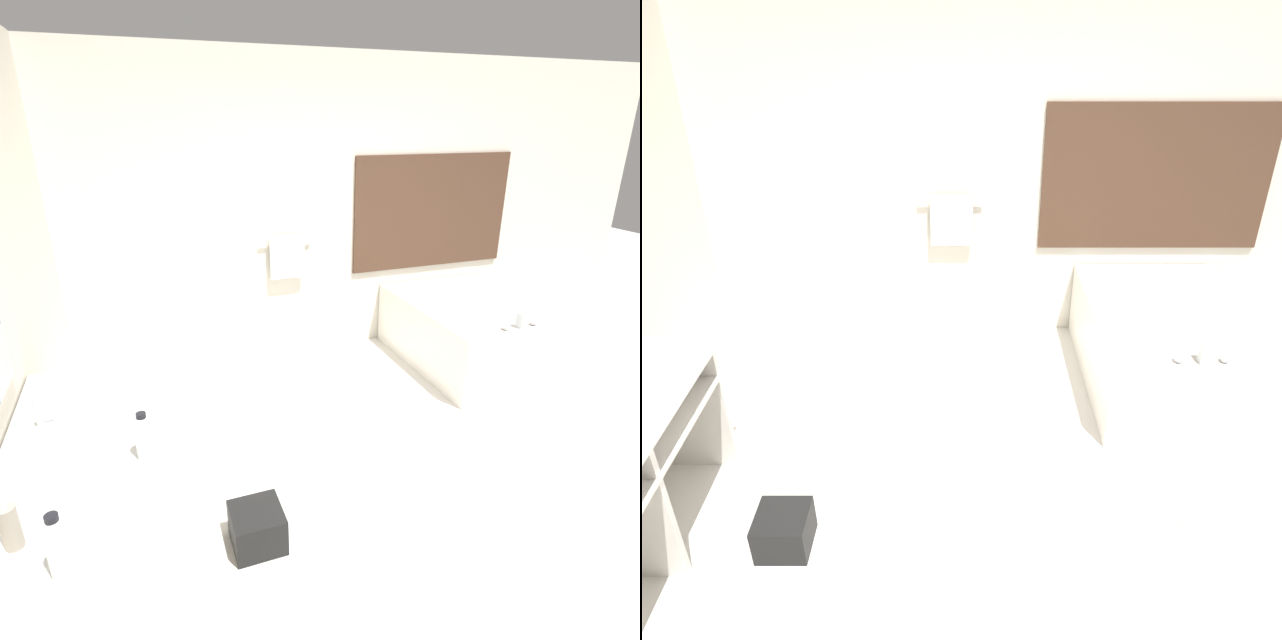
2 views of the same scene
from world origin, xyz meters
TOP-DOWN VIEW (x-y plane):
  - ground_plane at (0.00, 0.00)m, footprint 16.00×16.00m
  - wall_back_with_blinds at (0.04, 2.23)m, footprint 7.40×0.13m
  - bathtub at (1.23, 1.44)m, footprint 1.09×1.50m
  - waste_bin at (-1.15, -0.07)m, footprint 0.27×0.27m
  - bath_mat at (1.22, 0.26)m, footprint 0.49×0.70m

SIDE VIEW (x-z plane):
  - ground_plane at x=0.00m, z-range 0.00..0.00m
  - bath_mat at x=1.22m, z-range 0.00..0.02m
  - waste_bin at x=-1.15m, z-range 0.00..0.22m
  - bathtub at x=1.23m, z-range -0.03..0.68m
  - wall_back_with_blinds at x=0.04m, z-range 0.00..2.70m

